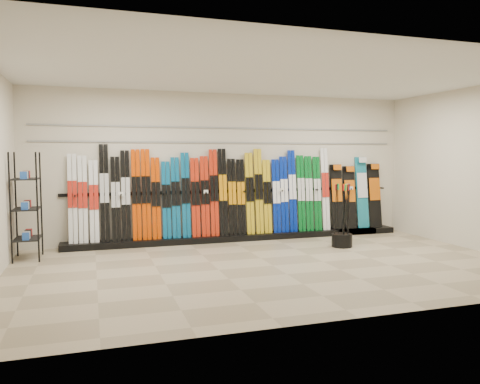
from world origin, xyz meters
name	(u,v)px	position (x,y,z in m)	size (l,w,h in m)	color
floor	(273,266)	(0.00, 0.00, 0.00)	(8.00, 8.00, 0.00)	gray
back_wall	(228,167)	(0.00, 2.50, 1.50)	(8.00, 8.00, 0.00)	beige
right_wall	(478,169)	(4.00, 0.00, 1.50)	(5.00, 5.00, 0.00)	beige
ceiling	(274,73)	(0.00, 0.00, 3.00)	(8.00, 8.00, 0.00)	silver
ski_rack_base	(242,237)	(0.22, 2.28, 0.06)	(8.00, 0.40, 0.12)	black
skis	(209,195)	(-0.46, 2.33, 0.94)	(5.37, 0.23, 1.83)	white
snowboards	(356,195)	(2.94, 2.35, 0.85)	(1.25, 0.24, 1.58)	black
accessory_rack	(26,206)	(-3.75, 1.70, 0.90)	(0.40, 0.60, 1.80)	black
pole_bin	(342,240)	(1.82, 1.02, 0.12)	(0.39, 0.39, 0.25)	black
ski_poles	(344,215)	(1.85, 1.01, 0.61)	(0.34, 0.40, 1.18)	black
slatwall_rail_0	(229,143)	(0.00, 2.48, 2.00)	(7.60, 0.02, 0.03)	gray
slatwall_rail_1	(228,128)	(0.00, 2.48, 2.30)	(7.60, 0.02, 0.03)	gray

